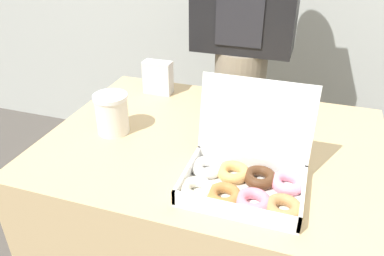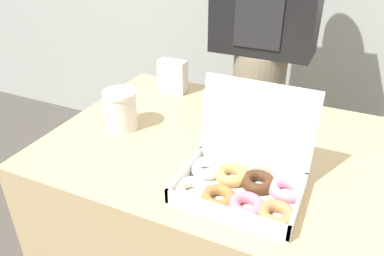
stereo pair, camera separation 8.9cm
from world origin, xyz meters
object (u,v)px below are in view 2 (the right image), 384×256
Objects in this scene: donut_box at (241,180)px; coffee_cup at (121,110)px; person_customer at (262,45)px; napkin_holder at (173,76)px.

donut_box reaches higher than coffee_cup.
napkin_holder is at bearing -126.63° from person_customer.
coffee_cup is 1.01× the size of napkin_holder.
donut_box is at bearing -77.56° from person_customer.
coffee_cup is at bearing -93.31° from napkin_holder.
person_customer reaches higher than coffee_cup.
coffee_cup is at bearing 161.44° from donut_box.
donut_box reaches higher than napkin_holder.
napkin_holder is at bearing 86.69° from coffee_cup.
donut_box is 0.20× the size of person_customer.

